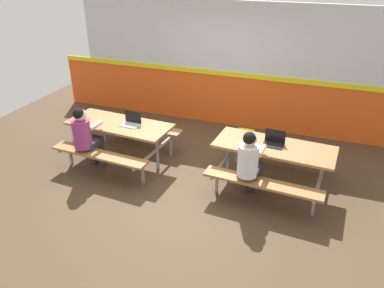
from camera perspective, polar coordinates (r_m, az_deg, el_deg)
The scene contains 10 objects.
ground_plane at distance 6.43m, azimuth -0.53°, elevation -5.10°, with size 10.00×10.00×0.02m, color #4C3826.
accent_backdrop at distance 8.04m, azimuth 5.62°, elevation 11.33°, with size 8.00×0.14×2.60m.
picnic_table_left at distance 6.79m, azimuth -10.87°, elevation 1.84°, with size 1.90×1.67×0.74m.
picnic_table_right at distance 6.04m, azimuth 12.24°, elevation -1.65°, with size 1.90×1.67×0.74m.
student_nearer at distance 6.51m, azimuth -15.88°, elevation 1.40°, with size 0.38×0.53×1.21m.
student_further at distance 5.55m, azimuth 8.67°, elevation -2.53°, with size 0.38×0.53×1.21m.
laptop_silver at distance 6.61m, azimuth -9.20°, elevation 3.29°, with size 0.33×0.24×0.22m.
laptop_dark at distance 5.98m, azimuth 12.30°, elevation 0.33°, with size 0.33×0.24×0.22m.
backpack_dark at distance 7.22m, azimuth 8.03°, elevation 0.49°, with size 0.30×0.22×0.44m.
tote_bag_bright at distance 7.83m, azimuth -9.59°, elevation 2.38°, with size 0.34×0.21×0.43m.
Camera 1 is at (1.93, -5.08, 3.43)m, focal length 35.17 mm.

